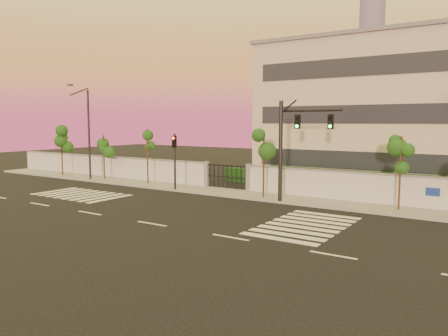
{
  "coord_description": "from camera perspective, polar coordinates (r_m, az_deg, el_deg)",
  "views": [
    {
      "loc": [
        15.85,
        -16.96,
        5.45
      ],
      "look_at": [
        0.66,
        6.0,
        2.51
      ],
      "focal_mm": 35.0,
      "sensor_mm": 36.0,
      "label": 1
    }
  ],
  "objects": [
    {
      "name": "street_tree_c",
      "position": [
        37.72,
        -9.96,
        3.1
      ],
      "size": [
        1.48,
        1.18,
        4.82
      ],
      "color": "#382314",
      "rests_on": "ground"
    },
    {
      "name": "street_tree_e",
      "position": [
        28.18,
        22.14,
        1.43
      ],
      "size": [
        1.53,
        1.21,
        4.59
      ],
      "color": "#382314",
      "rests_on": "ground"
    },
    {
      "name": "institutional_building",
      "position": [
        39.55,
        23.67,
        6.6
      ],
      "size": [
        24.4,
        12.4,
        12.25
      ],
      "color": "beige",
      "rests_on": "ground"
    },
    {
      "name": "distant_skyscraper",
      "position": [
        312.92,
        18.71,
        16.19
      ],
      "size": [
        16.0,
        16.0,
        118.0
      ],
      "color": "slate",
      "rests_on": "ground"
    },
    {
      "name": "perimeter_wall",
      "position": [
        33.26,
        4.91,
        -1.5
      ],
      "size": [
        60.0,
        0.36,
        2.2
      ],
      "color": "silver",
      "rests_on": "ground"
    },
    {
      "name": "street_tree_a",
      "position": [
        46.11,
        -20.44,
        3.42
      ],
      "size": [
        1.6,
        1.27,
        4.9
      ],
      "color": "#382314",
      "rests_on": "ground"
    },
    {
      "name": "street_tree_b",
      "position": [
        41.89,
        -15.41,
        2.64
      ],
      "size": [
        1.49,
        1.18,
        4.19
      ],
      "color": "#382314",
      "rests_on": "ground"
    },
    {
      "name": "ground",
      "position": [
        23.85,
        -9.4,
        -7.21
      ],
      "size": [
        120.0,
        120.0,
        0.0
      ],
      "primitive_type": "plane",
      "color": "black",
      "rests_on": "ground"
    },
    {
      "name": "sidewalk",
      "position": [
        32.16,
        3.45,
        -3.54
      ],
      "size": [
        60.0,
        3.0,
        0.15
      ],
      "primitive_type": "cube",
      "color": "gray",
      "rests_on": "ground"
    },
    {
      "name": "streetlight_west",
      "position": [
        41.9,
        -17.43,
        4.79
      ],
      "size": [
        0.52,
        2.09,
        8.7
      ],
      "color": "black",
      "rests_on": "ground"
    },
    {
      "name": "traffic_signal_secondary",
      "position": [
        34.23,
        -6.47,
        1.7
      ],
      "size": [
        0.35,
        0.34,
        4.5
      ],
      "rotation": [
        0.0,
        0.0,
        0.08
      ],
      "color": "black",
      "rests_on": "ground"
    },
    {
      "name": "hedge_row",
      "position": [
        35.24,
        8.55,
        -1.53
      ],
      "size": [
        41.0,
        4.25,
        1.8
      ],
      "color": "#103510",
      "rests_on": "ground"
    },
    {
      "name": "street_tree_d",
      "position": [
        30.57,
        5.27,
        2.5
      ],
      "size": [
        1.63,
        1.29,
        4.82
      ],
      "color": "#382314",
      "rests_on": "ground"
    },
    {
      "name": "traffic_signal_main",
      "position": [
        28.75,
        8.94,
        3.74
      ],
      "size": [
        4.31,
        0.62,
        6.81
      ],
      "rotation": [
        0.0,
        0.0,
        -0.11
      ],
      "color": "black",
      "rests_on": "ground"
    },
    {
      "name": "road_markings",
      "position": [
        27.62,
        -6.49,
        -5.31
      ],
      "size": [
        57.0,
        7.62,
        0.02
      ],
      "color": "silver",
      "rests_on": "ground"
    }
  ]
}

